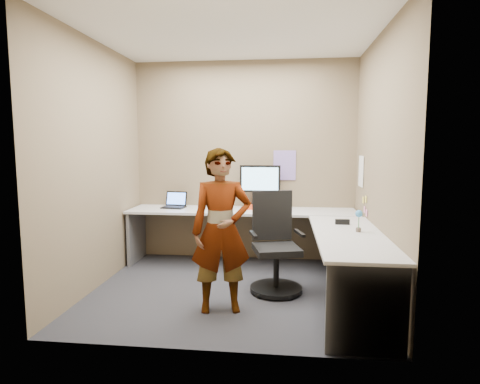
# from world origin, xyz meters

# --- Properties ---
(ground) EXTENTS (3.00, 3.00, 0.00)m
(ground) POSITION_xyz_m (0.00, 0.00, 0.00)
(ground) COLOR black
(ground) RESTS_ON ground
(wall_back) EXTENTS (3.00, 0.00, 3.00)m
(wall_back) POSITION_xyz_m (0.00, 1.30, 1.35)
(wall_back) COLOR #736147
(wall_back) RESTS_ON ground
(wall_right) EXTENTS (0.00, 2.70, 2.70)m
(wall_right) POSITION_xyz_m (1.50, 0.00, 1.35)
(wall_right) COLOR #736147
(wall_right) RESTS_ON ground
(wall_left) EXTENTS (0.00, 2.70, 2.70)m
(wall_left) POSITION_xyz_m (-1.50, 0.00, 1.35)
(wall_left) COLOR #736147
(wall_left) RESTS_ON ground
(ceiling) EXTENTS (3.00, 3.00, 0.00)m
(ceiling) POSITION_xyz_m (0.00, 0.00, 2.70)
(ceiling) COLOR white
(ceiling) RESTS_ON wall_back
(desk) EXTENTS (2.98, 2.58, 0.73)m
(desk) POSITION_xyz_m (0.44, 0.39, 0.59)
(desk) COLOR #BCBCBC
(desk) RESTS_ON ground
(paper_ream) EXTENTS (0.34, 0.25, 0.07)m
(paper_ream) POSITION_xyz_m (0.23, 1.10, 0.76)
(paper_ream) COLOR red
(paper_ream) RESTS_ON desk
(monitor) EXTENTS (0.54, 0.16, 0.51)m
(monitor) POSITION_xyz_m (0.23, 1.12, 1.10)
(monitor) COLOR black
(monitor) RESTS_ON paper_ream
(laptop) EXTENTS (0.32, 0.28, 0.21)m
(laptop) POSITION_xyz_m (-0.92, 1.07, 0.78)
(laptop) COLOR black
(laptop) RESTS_ON desk
(trackball_mouse) EXTENTS (0.12, 0.08, 0.07)m
(trackball_mouse) POSITION_xyz_m (-0.28, 0.80, 0.76)
(trackball_mouse) COLOR #B7B7BC
(trackball_mouse) RESTS_ON desk
(origami) EXTENTS (0.10, 0.10, 0.06)m
(origami) POSITION_xyz_m (0.35, 0.75, 0.76)
(origami) COLOR white
(origami) RESTS_ON desk
(stapler) EXTENTS (0.15, 0.04, 0.05)m
(stapler) POSITION_xyz_m (1.17, 0.13, 0.76)
(stapler) COLOR black
(stapler) RESTS_ON desk
(flower) EXTENTS (0.07, 0.07, 0.22)m
(flower) POSITION_xyz_m (1.28, -0.23, 0.87)
(flower) COLOR brown
(flower) RESTS_ON desk
(calendar_purple) EXTENTS (0.30, 0.01, 0.40)m
(calendar_purple) POSITION_xyz_m (0.55, 1.29, 1.30)
(calendar_purple) COLOR #846BB7
(calendar_purple) RESTS_ON wall_back
(calendar_white) EXTENTS (0.01, 0.28, 0.38)m
(calendar_white) POSITION_xyz_m (1.49, 0.90, 1.25)
(calendar_white) COLOR white
(calendar_white) RESTS_ON wall_right
(sticky_note_a) EXTENTS (0.01, 0.07, 0.07)m
(sticky_note_a) POSITION_xyz_m (1.49, 0.55, 0.95)
(sticky_note_a) COLOR #F2E059
(sticky_note_a) RESTS_ON wall_right
(sticky_note_b) EXTENTS (0.01, 0.07, 0.07)m
(sticky_note_b) POSITION_xyz_m (1.49, 0.60, 0.82)
(sticky_note_b) COLOR pink
(sticky_note_b) RESTS_ON wall_right
(sticky_note_c) EXTENTS (0.01, 0.07, 0.07)m
(sticky_note_c) POSITION_xyz_m (1.49, 0.48, 0.80)
(sticky_note_c) COLOR pink
(sticky_note_c) RESTS_ON wall_right
(sticky_note_d) EXTENTS (0.01, 0.07, 0.07)m
(sticky_note_d) POSITION_xyz_m (1.49, 0.70, 0.92)
(sticky_note_d) COLOR #F2E059
(sticky_note_d) RESTS_ON wall_right
(office_chair) EXTENTS (0.60, 0.57, 1.06)m
(office_chair) POSITION_xyz_m (0.46, 0.06, 0.43)
(office_chair) COLOR black
(office_chair) RESTS_ON ground
(person) EXTENTS (0.63, 0.49, 1.55)m
(person) POSITION_xyz_m (-0.03, -0.53, 0.77)
(person) COLOR #999399
(person) RESTS_ON ground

